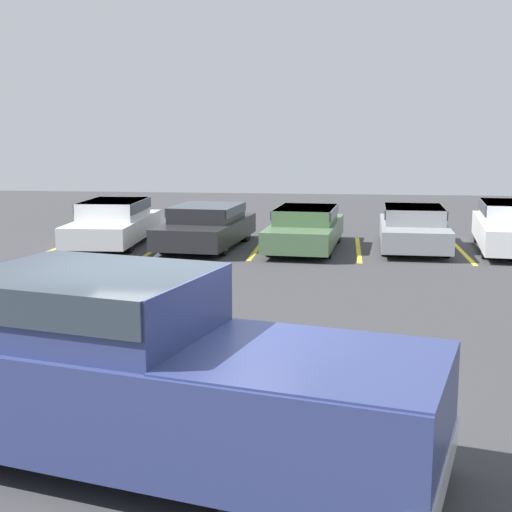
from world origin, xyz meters
TOP-DOWN VIEW (x-y plane):
  - ground_plane at (0.00, 0.00)m, footprint 60.00×60.00m
  - stall_stripe_a at (-6.10, 12.34)m, footprint 0.12×4.31m
  - stall_stripe_b at (-3.35, 12.34)m, footprint 0.12×4.31m
  - stall_stripe_c at (-0.60, 12.34)m, footprint 0.12×4.31m
  - stall_stripe_d at (2.15, 12.34)m, footprint 0.12×4.31m
  - stall_stripe_e at (4.90, 12.34)m, footprint 0.12×4.31m
  - pickup_truck at (-0.33, -0.77)m, footprint 6.37×3.33m
  - parked_sedan_a at (-4.74, 12.38)m, footprint 1.96×4.70m
  - parked_sedan_b at (-2.03, 12.22)m, footprint 2.24×4.51m
  - parked_sedan_c at (0.71, 12.23)m, footprint 2.05×4.62m
  - parked_sedan_d at (3.63, 12.58)m, footprint 1.90×4.29m
  - parked_sedan_e at (6.22, 12.57)m, footprint 2.21×4.86m

SIDE VIEW (x-z plane):
  - ground_plane at x=0.00m, z-range 0.00..0.00m
  - stall_stripe_a at x=-6.10m, z-range 0.00..0.01m
  - stall_stripe_b at x=-3.35m, z-range 0.00..0.01m
  - stall_stripe_c at x=-0.60m, z-range 0.00..0.01m
  - stall_stripe_d at x=2.15m, z-range 0.00..0.01m
  - stall_stripe_e at x=4.90m, z-range 0.00..0.01m
  - parked_sedan_c at x=0.71m, z-range 0.04..1.18m
  - parked_sedan_d at x=3.63m, z-range 0.04..1.20m
  - parked_sedan_b at x=-2.03m, z-range 0.04..1.21m
  - parked_sedan_a at x=-4.74m, z-range 0.04..1.29m
  - parked_sedan_e at x=6.22m, z-range 0.04..1.35m
  - pickup_truck at x=-0.33m, z-range 0.00..1.85m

